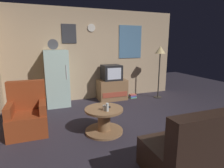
# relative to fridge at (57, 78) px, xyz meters

# --- Properties ---
(ground_plane) EXTENTS (12.00, 12.00, 0.00)m
(ground_plane) POSITION_rel_fridge_xyz_m (1.14, -2.08, -0.75)
(ground_plane) COLOR #2D2833
(wall_with_art) EXTENTS (5.20, 0.12, 2.64)m
(wall_with_art) POSITION_rel_fridge_xyz_m (1.14, 0.37, 0.57)
(wall_with_art) COLOR tan
(wall_with_art) RESTS_ON ground_plane
(fridge) EXTENTS (0.60, 0.62, 1.77)m
(fridge) POSITION_rel_fridge_xyz_m (0.00, 0.00, 0.00)
(fridge) COLOR silver
(fridge) RESTS_ON ground_plane
(tv_stand) EXTENTS (0.84, 0.53, 0.61)m
(tv_stand) POSITION_rel_fridge_xyz_m (1.57, -0.00, -0.45)
(tv_stand) COLOR #8E6642
(tv_stand) RESTS_ON ground_plane
(crt_tv) EXTENTS (0.54, 0.51, 0.44)m
(crt_tv) POSITION_rel_fridge_xyz_m (1.55, -0.00, 0.07)
(crt_tv) COLOR black
(crt_tv) RESTS_ON tv_stand
(standing_lamp) EXTENTS (0.32, 0.32, 1.59)m
(standing_lamp) POSITION_rel_fridge_xyz_m (2.99, -0.32, 0.60)
(standing_lamp) COLOR #332D28
(standing_lamp) RESTS_ON ground_plane
(coffee_table) EXTENTS (0.72, 0.72, 0.47)m
(coffee_table) POSITION_rel_fridge_xyz_m (0.69, -1.94, -0.52)
(coffee_table) COLOR #8E6642
(coffee_table) RESTS_ON ground_plane
(wine_glass) EXTENTS (0.05, 0.05, 0.15)m
(wine_glass) POSITION_rel_fridge_xyz_m (0.70, -2.11, -0.21)
(wine_glass) COLOR silver
(wine_glass) RESTS_ON coffee_table
(mug_ceramic_white) EXTENTS (0.08, 0.08, 0.09)m
(mug_ceramic_white) POSITION_rel_fridge_xyz_m (0.68, -2.04, -0.24)
(mug_ceramic_white) COLOR silver
(mug_ceramic_white) RESTS_ON coffee_table
(remote_control) EXTENTS (0.16, 0.08, 0.02)m
(remote_control) POSITION_rel_fridge_xyz_m (0.75, -1.94, -0.27)
(remote_control) COLOR black
(remote_control) RESTS_ON coffee_table
(armchair) EXTENTS (0.68, 0.68, 0.96)m
(armchair) POSITION_rel_fridge_xyz_m (-0.66, -1.44, -0.42)
(armchair) COLOR maroon
(armchair) RESTS_ON ground_plane
(couch) EXTENTS (1.70, 0.80, 0.92)m
(couch) POSITION_rel_fridge_xyz_m (1.69, -3.46, -0.44)
(couch) COLOR black
(couch) RESTS_ON ground_plane
(book_stack) EXTENTS (0.21, 0.17, 0.12)m
(book_stack) POSITION_rel_fridge_xyz_m (2.23, -0.08, -0.70)
(book_stack) COLOR #66B988
(book_stack) RESTS_ON ground_plane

